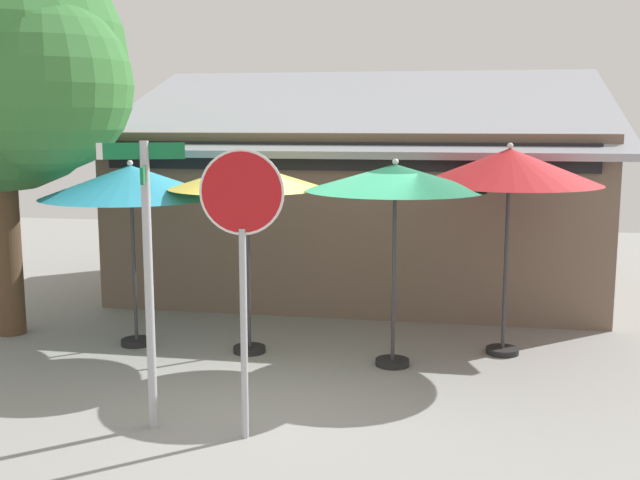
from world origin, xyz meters
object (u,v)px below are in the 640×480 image
(patio_umbrella_crimson_far_right, at_px, (509,168))
(patio_umbrella_teal_left, at_px, (131,183))
(street_sign_post, at_px, (147,257))
(stop_sign, at_px, (242,237))
(patio_umbrella_mustard_center, at_px, (247,178))
(shade_tree, at_px, (4,66))
(patio_umbrella_forest_green_right, at_px, (395,179))

(patio_umbrella_crimson_far_right, bearing_deg, patio_umbrella_teal_left, -174.33)
(street_sign_post, distance_m, patio_umbrella_crimson_far_right, 4.96)
(street_sign_post, xyz_separation_m, patio_umbrella_crimson_far_right, (3.68, 3.24, 0.74))
(stop_sign, bearing_deg, patio_umbrella_teal_left, 130.35)
(street_sign_post, height_order, patio_umbrella_teal_left, street_sign_post)
(patio_umbrella_mustard_center, bearing_deg, shade_tree, 177.04)
(patio_umbrella_forest_green_right, xyz_separation_m, shade_tree, (-5.52, 0.40, 1.47))
(street_sign_post, relative_size, patio_umbrella_mustard_center, 1.11)
(stop_sign, height_order, patio_umbrella_mustard_center, stop_sign)
(stop_sign, distance_m, patio_umbrella_crimson_far_right, 4.29)
(patio_umbrella_teal_left, relative_size, patio_umbrella_forest_green_right, 0.97)
(patio_umbrella_teal_left, distance_m, patio_umbrella_crimson_far_right, 5.09)
(street_sign_post, bearing_deg, patio_umbrella_crimson_far_right, 41.35)
(patio_umbrella_forest_green_right, height_order, patio_umbrella_crimson_far_right, patio_umbrella_crimson_far_right)
(street_sign_post, distance_m, stop_sign, 1.04)
(street_sign_post, xyz_separation_m, patio_umbrella_teal_left, (-1.38, 2.74, 0.51))
(street_sign_post, relative_size, shade_tree, 0.50)
(patio_umbrella_mustard_center, height_order, shade_tree, shade_tree)
(street_sign_post, bearing_deg, stop_sign, -4.14)
(patio_umbrella_mustard_center, xyz_separation_m, patio_umbrella_crimson_far_right, (3.40, 0.55, 0.14))
(patio_umbrella_mustard_center, relative_size, patio_umbrella_forest_green_right, 0.99)
(street_sign_post, height_order, shade_tree, shade_tree)
(street_sign_post, relative_size, patio_umbrella_teal_left, 1.13)
(patio_umbrella_forest_green_right, bearing_deg, patio_umbrella_crimson_far_right, 28.40)
(patio_umbrella_teal_left, relative_size, patio_umbrella_crimson_far_right, 0.91)
(patio_umbrella_mustard_center, distance_m, patio_umbrella_forest_green_right, 1.99)
(stop_sign, distance_m, patio_umbrella_teal_left, 3.70)
(street_sign_post, bearing_deg, shade_tree, 138.66)
(patio_umbrella_teal_left, xyz_separation_m, patio_umbrella_mustard_center, (1.66, -0.05, 0.09))
(patio_umbrella_crimson_far_right, bearing_deg, patio_umbrella_forest_green_right, -151.60)
(street_sign_post, relative_size, patio_umbrella_crimson_far_right, 1.03)
(patio_umbrella_crimson_far_right, bearing_deg, stop_sign, -128.91)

